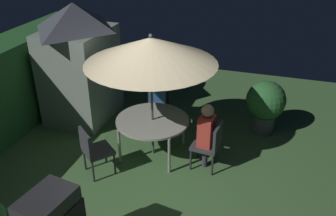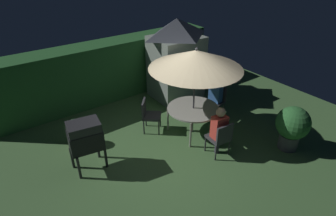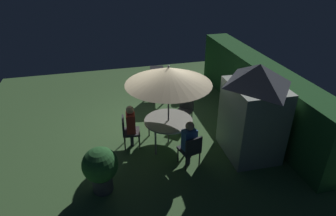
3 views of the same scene
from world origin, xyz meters
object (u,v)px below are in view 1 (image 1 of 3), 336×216
Objects in this scene: chair_toward_hedge at (93,149)px; potted_plant_by_grill at (265,103)px; patio_table at (152,122)px; chair_near_shed at (210,143)px; person_in_red at (207,129)px; person_in_blue at (158,92)px; garden_shed at (79,62)px; patio_umbrella at (151,51)px; chair_far_side at (158,101)px.

potted_plant_by_grill is (2.36, -2.69, 0.14)m from chair_toward_hedge.
patio_table is 1.14m from chair_near_shed.
potted_plant_by_grill is at bearing -52.76° from patio_table.
person_in_red is (0.01, 0.09, 0.26)m from chair_near_shed.
person_in_blue is at bearing 14.01° from patio_table.
person_in_red and person_in_blue have the same top height.
person_in_red reaches higher than chair_toward_hedge.
person_in_blue reaches higher than patio_table.
garden_shed is 2.01× the size of person_in_red.
person_in_blue is (1.96, -0.49, 0.26)m from chair_toward_hedge.
potted_plant_by_grill is (1.58, -0.81, 0.14)m from chair_near_shed.
potted_plant_by_grill is at bearing -48.70° from chair_toward_hedge.
potted_plant_by_grill is at bearing -27.14° from chair_near_shed.
patio_umbrella is 2.07× the size of potted_plant_by_grill.
chair_far_side is 0.71× the size of person_in_red.
patio_table is 1.18m from chair_toward_hedge.
patio_umbrella is 2.61× the size of chair_toward_hedge.
patio_table is 1.04m from person_in_red.
person_in_blue is at bearing 49.68° from chair_near_shed.
chair_far_side is 2.09m from chair_toward_hedge.
chair_near_shed is at bearing -109.00° from garden_shed.
potted_plant_by_grill reaches higher than chair_toward_hedge.
garden_shed reaches higher than chair_toward_hedge.
potted_plant_by_grill is at bearing -82.64° from garden_shed.
garden_shed is 3.38m from chair_near_shed.
person_in_blue is (1.17, 1.30, 0.00)m from person_in_red.
person_in_blue is at bearing 14.01° from patio_umbrella.
chair_far_side is at bearing 48.16° from chair_near_shed.
chair_far_side is (0.19, -1.71, -0.77)m from garden_shed.
patio_umbrella is at bearing -161.57° from patio_table.
patio_umbrella is 1.65m from person_in_red.
person_in_blue reaches higher than potted_plant_by_grill.
garden_shed is at bearing 70.65° from person_in_red.
chair_near_shed is at bearing -130.32° from person_in_blue.
patio_umbrella is at bearing -165.99° from person_in_blue.
chair_toward_hedge is at bearing 131.30° from potted_plant_by_grill.
garden_shed is at bearing 96.20° from chair_far_side.
person_in_red is at bearing -95.76° from patio_umbrella.
chair_far_side is at bearing 98.25° from potted_plant_by_grill.
patio_table is 1.19× the size of potted_plant_by_grill.
potted_plant_by_grill is (0.51, -3.92, -0.63)m from garden_shed.
chair_near_shed is at bearing -95.76° from patio_umbrella.
garden_shed is at bearing 93.39° from person_in_blue.
potted_plant_by_grill is 0.90× the size of person_in_red.
person_in_red is (0.79, -1.79, 0.26)m from chair_toward_hedge.
patio_umbrella reaches higher than patio_table.
patio_umbrella is at bearing 84.24° from chair_near_shed.
patio_umbrella is 1.94m from chair_toward_hedge.
patio_umbrella is 1.68m from person_in_blue.
potted_plant_by_grill is at bearing -52.76° from patio_umbrella.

